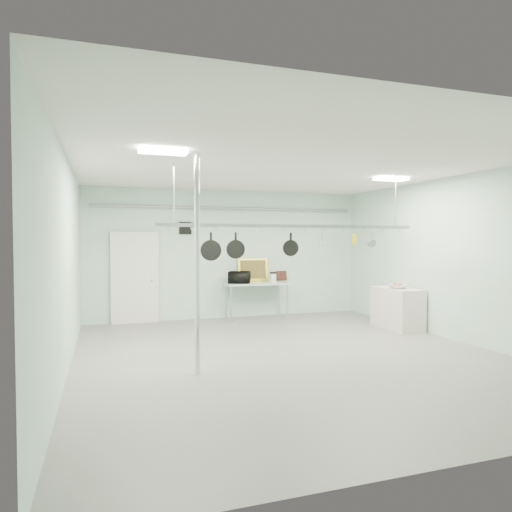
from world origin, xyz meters
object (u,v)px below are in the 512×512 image
object	(u,v)px
skillet_left	(211,246)
skillet_right	(291,244)
chrome_pole	(197,264)
fruit_bowl	(398,286)
prep_table	(256,285)
pot_rack	(294,224)
side_cabinet	(397,308)
microwave	(239,277)
skillet_mid	(236,245)
coffee_canister	(273,278)

from	to	relation	value
skillet_left	skillet_right	bearing A→B (deg)	8.37
chrome_pole	skillet_right	xyz separation A→B (m)	(1.84, 0.90, 0.29)
fruit_bowl	prep_table	bearing A→B (deg)	136.81
prep_table	skillet_left	xyz separation A→B (m)	(-1.89, -3.30, 1.03)
skillet_right	pot_rack	bearing A→B (deg)	8.02
fruit_bowl	chrome_pole	bearing A→B (deg)	-158.52
side_cabinet	microwave	bearing A→B (deg)	145.01
fruit_bowl	skillet_mid	distance (m)	4.16
skillet_left	skillet_mid	xyz separation A→B (m)	(0.43, 0.00, 0.01)
coffee_canister	skillet_right	xyz separation A→B (m)	(-0.88, -3.24, 0.88)
pot_rack	skillet_left	distance (m)	1.54
fruit_bowl	skillet_right	bearing A→B (deg)	-161.55
chrome_pole	skillet_mid	bearing A→B (deg)	47.20
chrome_pole	side_cabinet	xyz separation A→B (m)	(4.85, 2.00, -1.15)
chrome_pole	microwave	size ratio (longest dim) A/B	6.18
skillet_right	coffee_canister	bearing A→B (deg)	82.81
pot_rack	skillet_right	distance (m)	0.34
chrome_pole	skillet_right	bearing A→B (deg)	26.05
prep_table	coffee_canister	bearing A→B (deg)	-7.67
side_cabinet	prep_table	bearing A→B (deg)	139.21
chrome_pole	side_cabinet	size ratio (longest dim) A/B	2.67
skillet_left	pot_rack	bearing A→B (deg)	8.37
side_cabinet	coffee_canister	size ratio (longest dim) A/B	5.60
coffee_canister	fruit_bowl	size ratio (longest dim) A/B	0.56
coffee_canister	microwave	bearing A→B (deg)	-177.84
pot_rack	skillet_left	size ratio (longest dim) A/B	10.72
side_cabinet	microwave	world-z (taller)	microwave
chrome_pole	side_cabinet	world-z (taller)	chrome_pole
side_cabinet	pot_rack	xyz separation A→B (m)	(-2.95, -1.10, 1.78)
skillet_left	skillet_right	world-z (taller)	same
side_cabinet	fruit_bowl	xyz separation A→B (m)	(-0.08, -0.12, 0.50)
pot_rack	skillet_left	world-z (taller)	pot_rack
microwave	skillet_mid	distance (m)	3.46
side_cabinet	pot_rack	size ratio (longest dim) A/B	0.25
prep_table	coffee_canister	distance (m)	0.46
skillet_mid	chrome_pole	bearing A→B (deg)	-126.20
chrome_pole	fruit_bowl	size ratio (longest dim) A/B	8.32
prep_table	skillet_right	xyz separation A→B (m)	(-0.46, -3.30, 1.06)
prep_table	microwave	world-z (taller)	microwave
prep_table	fruit_bowl	distance (m)	3.39
coffee_canister	skillet_left	world-z (taller)	skillet_left
microwave	pot_rack	bearing A→B (deg)	115.43
chrome_pole	skillet_right	world-z (taller)	chrome_pole
side_cabinet	microwave	distance (m)	3.73
microwave	coffee_canister	distance (m)	0.89
chrome_pole	microwave	bearing A→B (deg)	65.92
side_cabinet	pot_rack	distance (m)	3.62
microwave	prep_table	bearing A→B (deg)	-144.66
chrome_pole	prep_table	distance (m)	4.85
coffee_canister	skillet_right	world-z (taller)	skillet_right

